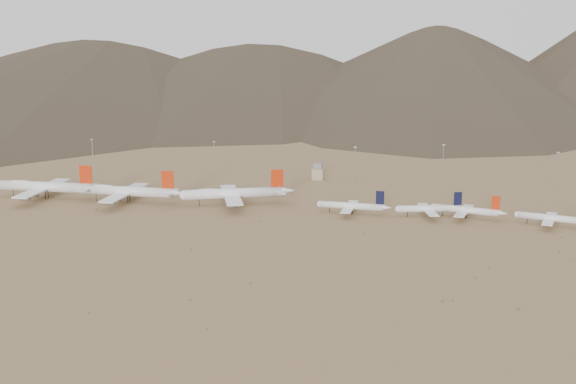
% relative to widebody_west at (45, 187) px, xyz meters
% --- Properties ---
extents(ground, '(3000.00, 3000.00, 0.00)m').
position_rel_widebody_west_xyz_m(ground, '(134.72, -25.49, -7.83)').
color(ground, '#A57E55').
rests_on(ground, ground).
extents(mountain_ridge, '(4400.00, 1000.00, 300.00)m').
position_rel_widebody_west_xyz_m(mountain_ridge, '(134.72, 874.51, 142.17)').
color(mountain_ridge, brown).
rests_on(mountain_ridge, ground).
extents(widebody_west, '(76.49, 58.58, 22.71)m').
position_rel_widebody_west_xyz_m(widebody_west, '(0.00, 0.00, 0.00)').
color(widebody_west, white).
rests_on(widebody_west, ground).
extents(widebody_centre, '(72.68, 55.56, 21.58)m').
position_rel_widebody_west_xyz_m(widebody_centre, '(57.11, -0.37, -0.39)').
color(widebody_centre, white).
rests_on(widebody_centre, ground).
extents(widebody_east, '(69.46, 55.56, 21.68)m').
position_rel_widebody_west_xyz_m(widebody_east, '(125.05, 7.10, -0.35)').
color(widebody_east, white).
rests_on(widebody_east, ground).
extents(narrowbody_a, '(45.08, 32.37, 14.87)m').
position_rel_widebody_west_xyz_m(narrowbody_a, '(200.79, -0.90, -3.00)').
color(narrowbody_a, white).
rests_on(narrowbody_a, ground).
extents(narrowbody_b, '(43.16, 31.82, 14.52)m').
position_rel_widebody_west_xyz_m(narrowbody_b, '(246.55, 2.27, -3.12)').
color(narrowbody_b, white).
rests_on(narrowbody_b, ground).
extents(narrowbody_c, '(43.86, 32.26, 14.71)m').
position_rel_widebody_west_xyz_m(narrowbody_c, '(267.28, 2.31, -3.06)').
color(narrowbody_c, white).
rests_on(narrowbody_c, ground).
extents(narrowbody_d, '(42.57, 31.35, 14.30)m').
position_rel_widebody_west_xyz_m(narrowbody_d, '(313.64, -6.41, -3.19)').
color(narrowbody_d, white).
rests_on(narrowbody_d, ground).
extents(control_tower, '(8.00, 8.00, 12.00)m').
position_rel_widebody_west_xyz_m(control_tower, '(164.72, 94.51, -2.51)').
color(control_tower, tan).
rests_on(control_tower, ground).
extents(mast_far_west, '(2.00, 0.60, 25.70)m').
position_rel_widebody_west_xyz_m(mast_far_west, '(-9.24, 87.90, 6.38)').
color(mast_far_west, gray).
rests_on(mast_far_west, ground).
extents(mast_west, '(2.00, 0.60, 25.70)m').
position_rel_widebody_west_xyz_m(mast_west, '(85.46, 95.95, 6.38)').
color(mast_west, gray).
rests_on(mast_west, ground).
extents(mast_centre, '(2.00, 0.60, 25.70)m').
position_rel_widebody_west_xyz_m(mast_centre, '(192.00, 91.48, 6.38)').
color(mast_centre, gray).
rests_on(mast_centre, ground).
extents(mast_east, '(2.00, 0.60, 25.70)m').
position_rel_widebody_west_xyz_m(mast_east, '(254.10, 114.89, 6.38)').
color(mast_east, gray).
rests_on(mast_east, ground).
extents(mast_far_east, '(2.00, 0.60, 25.70)m').
position_rel_widebody_west_xyz_m(mast_far_east, '(330.56, 95.62, 6.38)').
color(mast_far_east, gray).
rests_on(mast_far_east, ground).
extents(desert_scrub, '(430.24, 174.79, 0.84)m').
position_rel_widebody_west_xyz_m(desert_scrub, '(163.37, -100.94, -7.51)').
color(desert_scrub, olive).
rests_on(desert_scrub, ground).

